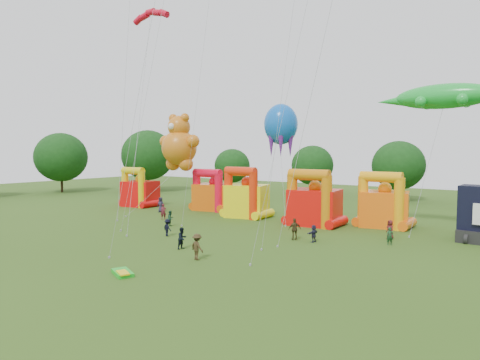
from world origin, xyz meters
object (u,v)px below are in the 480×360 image
Objects in this scene: spectator_0 at (161,205)px; teddy_bear_kite at (170,161)px; gecko_kite at (434,139)px; octopus_kite at (282,170)px; bouncy_castle_0 at (139,191)px; spectator_4 at (295,229)px; bouncy_castle_2 at (246,198)px.

teddy_bear_kite is at bearing 36.97° from spectator_0.
gecko_kite is 1.04× the size of octopus_kite.
octopus_kite reaches higher than spectator_0.
octopus_kite is (-16.78, 0.47, -3.48)m from gecko_kite.
teddy_bear_kite is at bearing -173.52° from gecko_kite.
spectator_0 is (-0.84, -1.06, -5.78)m from teddy_bear_kite.
octopus_kite is (22.19, 2.72, 3.52)m from bouncy_castle_0.
bouncy_castle_0 is 9.01m from teddy_bear_kite.
teddy_bear_kite is 6.66× the size of spectator_0.
spectator_4 is at bearing -16.56° from teddy_bear_kite.
spectator_4 is (7.28, -10.51, -4.72)m from octopus_kite.
octopus_kite is at bearing -98.83° from spectator_4.
bouncy_castle_0 is 22.63m from octopus_kite.
bouncy_castle_2 is 3.11× the size of spectator_4.
gecko_kite is at bearing 4.46° from bouncy_castle_2.
spectator_4 is (21.81, -6.48, -5.77)m from teddy_bear_kite.
gecko_kite is at bearing 3.30° from bouncy_castle_0.
bouncy_castle_2 is 14.04m from spectator_4.
spectator_0 is (-32.15, -4.61, -8.21)m from gecko_kite.
teddy_bear_kite is 0.93× the size of octopus_kite.
octopus_kite reaches higher than bouncy_castle_2.
gecko_kite is at bearing -176.96° from spectator_4.
bouncy_castle_0 is at bearing -173.01° from octopus_kite.
bouncy_castle_2 is at bearing 1.99° from bouncy_castle_0.
octopus_kite is 13.63m from spectator_4.
spectator_0 is at bearing -19.11° from bouncy_castle_0.
gecko_kite is 17.15m from octopus_kite.
teddy_bear_kite reaches higher than spectator_0.
bouncy_castle_0 is 2.91× the size of spectator_0.
bouncy_castle_0 is at bearing -176.70° from gecko_kite.
spectator_0 is at bearing -171.84° from gecko_kite.
bouncy_castle_2 is 21.82m from gecko_kite.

